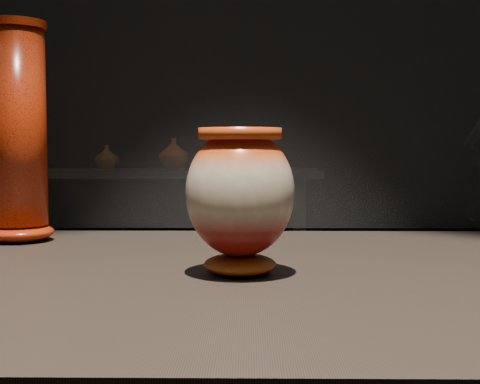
# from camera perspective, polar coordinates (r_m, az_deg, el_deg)

# --- Properties ---
(main_vase) EXTENTS (0.17, 0.17, 0.18)m
(main_vase) POSITION_cam_1_polar(r_m,az_deg,el_deg) (0.83, 0.00, -0.23)
(main_vase) COLOR maroon
(main_vase) RESTS_ON display_plinth
(tall_vase) EXTENTS (0.13, 0.13, 0.37)m
(tall_vase) POSITION_cam_1_polar(r_m,az_deg,el_deg) (1.18, -18.50, 4.58)
(tall_vase) COLOR red
(tall_vase) RESTS_ON display_plinth
(back_shelf) EXTENTS (2.00, 0.60, 0.90)m
(back_shelf) POSITION_cam_1_polar(r_m,az_deg,el_deg) (4.56, -5.86, -1.38)
(back_shelf) COLOR black
(back_shelf) RESTS_ON ground
(back_vase_left) EXTENTS (0.21, 0.21, 0.16)m
(back_vase_left) POSITION_cam_1_polar(r_m,az_deg,el_deg) (4.65, -11.30, 2.94)
(back_vase_left) COLOR #8B5D14
(back_vase_left) RESTS_ON back_shelf
(back_vase_mid) EXTENTS (0.22, 0.22, 0.21)m
(back_vase_mid) POSITION_cam_1_polar(r_m,az_deg,el_deg) (4.50, -5.68, 3.26)
(back_vase_mid) COLOR maroon
(back_vase_mid) RESTS_ON back_shelf
(back_vase_right) EXTENTS (0.07, 0.07, 0.13)m
(back_vase_right) POSITION_cam_1_polar(r_m,az_deg,el_deg) (4.51, 0.93, 2.79)
(back_vase_right) COLOR #8B5D14
(back_vase_right) RESTS_ON back_shelf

